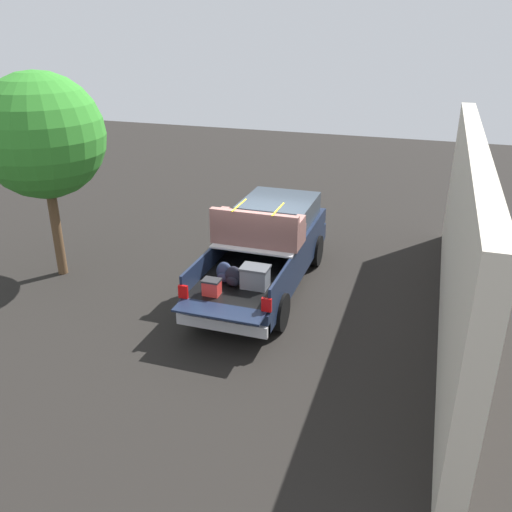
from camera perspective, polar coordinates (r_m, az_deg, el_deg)
name	(u,v)px	position (r m, az deg, el deg)	size (l,w,h in m)	color
ground_plane	(264,288)	(13.35, 0.81, -3.35)	(40.00, 40.00, 0.00)	black
pickup_truck	(268,246)	(13.27, 1.31, 1.08)	(6.05, 2.06, 2.23)	#162138
building_facade	(461,241)	(11.60, 20.81, 1.49)	(11.07, 0.36, 3.97)	beige
tree_background	(42,136)	(13.95, -21.63, 11.65)	(2.96, 2.96, 5.04)	brown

